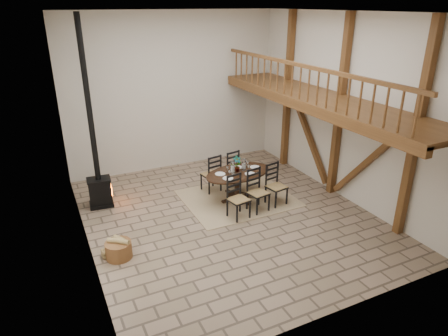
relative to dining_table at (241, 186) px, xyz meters
name	(u,v)px	position (x,y,z in m)	size (l,w,h in m)	color
ground	(228,216)	(-0.72, -0.67, -0.44)	(8.00, 8.00, 0.00)	#927861
room_shell	(272,98)	(0.47, -0.67, 2.57)	(7.02, 8.02, 5.01)	beige
rug	(238,198)	(-0.02, 0.12, -0.43)	(3.00, 2.50, 0.02)	tan
dining_table	(241,186)	(0.00, 0.00, 0.00)	(2.18, 2.44, 1.28)	black
wood_stove	(97,168)	(-3.61, 1.36, 0.69)	(0.67, 0.54, 5.00)	black
log_basket	(119,249)	(-3.69, -1.28, -0.24)	(0.57, 0.57, 0.48)	brown
log_stack	(109,252)	(-3.88, -1.15, -0.34)	(0.32, 0.24, 0.21)	tan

